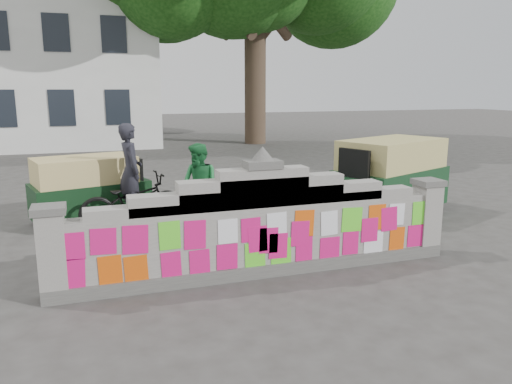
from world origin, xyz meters
TOP-DOWN VIEW (x-y plane):
  - ground at (0.00, 0.00)m, footprint 100.00×100.00m
  - parapet_wall at (-0.00, -0.01)m, footprint 6.48×0.44m
  - cyclist_bike at (-1.66, 3.36)m, footprint 2.25×1.05m
  - cyclist_rider at (-1.66, 3.36)m, footprint 0.55×0.76m
  - pedestrian at (-0.34, 2.89)m, footprint 1.03×1.09m
  - rickshaw_left at (-2.49, 4.17)m, footprint 2.65×1.71m
  - rickshaw_right at (4.04, 2.70)m, footprint 3.19×2.34m

SIDE VIEW (x-z plane):
  - ground at x=0.00m, z-range 0.00..0.00m
  - cyclist_bike at x=-1.66m, z-range 0.00..1.14m
  - rickshaw_left at x=-2.49m, z-range 0.03..1.45m
  - parapet_wall at x=0.00m, z-range -0.26..1.75m
  - pedestrian at x=-0.34m, z-range 0.00..1.77m
  - rickshaw_right at x=4.04m, z-range 0.03..1.75m
  - cyclist_rider at x=-1.66m, z-range 0.00..1.92m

